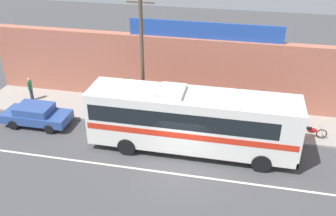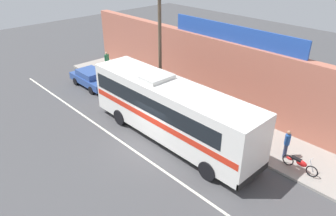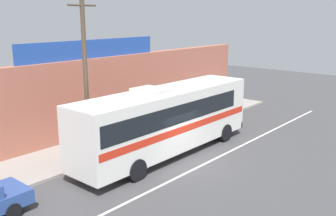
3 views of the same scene
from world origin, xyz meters
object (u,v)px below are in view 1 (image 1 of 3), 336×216
utility_pole (142,60)px  motorcycle_orange (310,131)px  pedestrian_far_right (292,117)px  pedestrian_near_shop (30,87)px  parked_car (36,115)px  intercity_bus (190,119)px

utility_pole → motorcycle_orange: (10.23, 0.30, -3.83)m
pedestrian_far_right → pedestrian_near_shop: pedestrian_near_shop is taller
parked_car → pedestrian_near_shop: 3.50m
intercity_bus → pedestrian_near_shop: 12.55m
pedestrian_near_shop → parked_car: bearing=-55.0°
intercity_bus → pedestrian_near_shop: intercity_bus is taller
utility_pole → motorcycle_orange: bearing=1.7°
motorcycle_orange → pedestrian_far_right: bearing=152.7°
pedestrian_near_shop → utility_pole: bearing=-8.4°
utility_pole → pedestrian_near_shop: utility_pole is taller
intercity_bus → motorcycle_orange: size_ratio=6.13×
intercity_bus → motorcycle_orange: intercity_bus is taller
intercity_bus → utility_pole: 4.66m
intercity_bus → utility_pole: bearing=145.4°
intercity_bus → pedestrian_near_shop: size_ratio=6.74×
pedestrian_near_shop → pedestrian_far_right: bearing=-1.3°
pedestrian_far_right → motorcycle_orange: bearing=-27.3°
intercity_bus → pedestrian_near_shop: (-12.00, 3.57, -0.92)m
parked_car → utility_pole: size_ratio=0.51×
intercity_bus → parked_car: 10.12m
parked_car → pedestrian_near_shop: pedestrian_near_shop is taller
pedestrian_near_shop → intercity_bus: bearing=-16.6°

